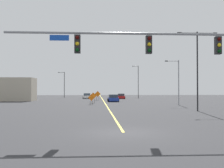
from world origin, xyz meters
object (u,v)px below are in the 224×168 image
street_lamp_near_right (64,83)px  construction_sign_right_lane (98,94)px  car_blue_distant (113,98)px  street_lamp_far_right (177,80)px  construction_sign_left_shoulder (93,96)px  construction_sign_right_shoulder (91,98)px  car_red_far (121,96)px  traffic_signal_assembly (182,50)px  car_white_passing (87,96)px  street_lamp_mid_right (197,64)px  street_lamp_near_left (138,80)px

street_lamp_near_right → construction_sign_right_lane: bearing=-63.6°
car_blue_distant → street_lamp_near_right: bearing=115.5°
construction_sign_right_lane → car_blue_distant: construction_sign_right_lane is taller
street_lamp_far_right → construction_sign_left_shoulder: (-13.19, 6.82, -2.74)m
street_lamp_near_right → construction_sign_right_shoulder: 38.51m
car_blue_distant → car_red_far: bearing=79.3°
traffic_signal_assembly → construction_sign_right_shoulder: 29.79m
street_lamp_near_right → street_lamp_far_right: (22.28, -40.13, -0.28)m
street_lamp_near_right → construction_sign_left_shoulder: 34.66m
street_lamp_far_right → car_white_passing: street_lamp_far_right is taller
car_white_passing → car_blue_distant: size_ratio=0.99×
street_lamp_near_right → car_red_far: 19.79m
street_lamp_mid_right → car_blue_distant: 26.00m
traffic_signal_assembly → street_lamp_near_left: 65.20m
street_lamp_near_left → construction_sign_right_lane: size_ratio=4.54×
traffic_signal_assembly → street_lamp_far_right: street_lamp_far_right is taller
street_lamp_far_right → construction_sign_right_lane: bearing=121.5°
traffic_signal_assembly → car_white_passing: size_ratio=3.95×
construction_sign_right_lane → car_red_far: 11.03m
car_red_far → car_white_passing: size_ratio=1.11×
construction_sign_right_lane → car_white_passing: 11.09m
construction_sign_left_shoulder → street_lamp_near_left: bearing=67.9°
street_lamp_far_right → street_lamp_near_right: bearing=119.0°
traffic_signal_assembly → street_lamp_far_right: bearing=73.8°
construction_sign_right_shoulder → car_white_passing: bearing=93.3°
construction_sign_right_lane → construction_sign_right_shoulder: size_ratio=1.23×
street_lamp_far_right → car_white_passing: (-15.07, 30.84, -3.32)m
street_lamp_near_right → construction_sign_left_shoulder: size_ratio=3.97×
car_red_far → street_lamp_near_right: bearing=145.9°
construction_sign_right_shoulder → car_white_passing: construction_sign_right_shoulder is taller
street_lamp_mid_right → car_blue_distant: bearing=108.6°
street_lamp_near_left → car_white_passing: street_lamp_near_left is taller
street_lamp_far_right → construction_sign_right_shoulder: street_lamp_far_right is taller
construction_sign_right_shoulder → car_red_far: bearing=74.6°
street_lamp_near_right → construction_sign_right_shoulder: bearing=-76.7°
street_lamp_near_right → car_red_far: bearing=-34.1°
construction_sign_right_lane → construction_sign_right_shoulder: construction_sign_right_lane is taller
street_lamp_near_right → street_lamp_far_right: bearing=-61.0°
traffic_signal_assembly → car_red_far: size_ratio=3.57×
street_lamp_near_right → street_lamp_near_left: (22.00, -1.53, 0.92)m
street_lamp_far_right → car_blue_distant: 16.17m
car_white_passing → car_red_far: bearing=-10.2°
construction_sign_right_lane → construction_sign_left_shoulder: size_ratio=1.08×
street_lamp_near_right → car_blue_distant: 30.44m
traffic_signal_assembly → construction_sign_right_shoulder: (-5.82, 28.97, -3.77)m
street_lamp_near_right → construction_sign_right_lane: 22.55m
street_lamp_mid_right → construction_sign_right_shoulder: size_ratio=5.34×
street_lamp_far_right → car_blue_distant: (-9.27, 12.84, -3.27)m
street_lamp_near_left → car_white_passing: 17.31m
street_lamp_mid_right → car_white_passing: size_ratio=2.15×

